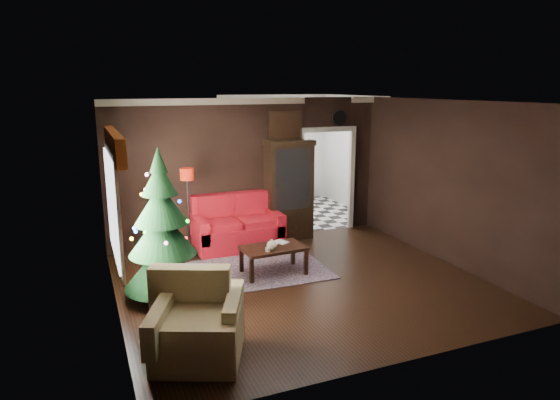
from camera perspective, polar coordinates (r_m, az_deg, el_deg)
name	(u,v)px	position (r m, az deg, el deg)	size (l,w,h in m)	color
floor	(302,283)	(7.89, 2.51, -9.54)	(5.50, 5.50, 0.00)	black
ceiling	(304,102)	(7.29, 2.73, 11.23)	(5.50, 5.50, 0.00)	white
wall_back	(249,171)	(9.75, -3.57, 3.40)	(5.50, 5.50, 0.00)	black
wall_front	(402,244)	(5.38, 13.89, -4.97)	(5.50, 5.50, 0.00)	black
wall_left	(111,214)	(6.81, -18.89, -1.51)	(5.50, 5.50, 0.00)	black
wall_right	(449,183)	(8.95, 18.81, 1.86)	(5.50, 5.50, 0.00)	black
doorway	(326,182)	(10.47, 5.31, 2.09)	(1.10, 0.10, 2.10)	silver
left_window	(113,206)	(7.00, -18.70, -0.70)	(0.05, 1.60, 1.40)	white
valance	(114,145)	(6.86, -18.53, 6.02)	(0.12, 2.10, 0.35)	#A94B1B
kitchen_floor	(296,213)	(12.02, 1.91, -1.56)	(3.00, 3.00, 0.00)	white
kitchen_window	(274,138)	(13.03, -0.66, 7.19)	(0.70, 0.06, 0.70)	white
rug	(259,270)	(8.40, -2.44, -8.05)	(2.23, 1.62, 0.01)	#33232A
loveseat	(237,223)	(9.41, -4.92, -2.60)	(1.70, 0.90, 1.00)	maroon
curio_cabinet	(289,192)	(9.89, 1.02, 0.90)	(0.90, 0.45, 1.90)	black
floor_lamp	(189,211)	(9.01, -10.48, -1.30)	(0.26, 0.26, 1.56)	black
christmas_tree	(162,229)	(7.20, -13.42, -3.28)	(1.15, 1.15, 2.19)	black
armchair	(198,320)	(5.78, -9.43, -13.51)	(1.00, 1.00, 1.02)	tan
coffee_table	(273,260)	(8.18, -0.77, -6.89)	(1.01, 0.61, 0.46)	black
teapot	(272,245)	(7.90, -0.96, -5.21)	(0.19, 0.19, 0.18)	beige
cup_a	(270,247)	(8.01, -1.21, -5.39)	(0.06, 0.06, 0.05)	white
cup_b	(268,249)	(7.87, -1.43, -5.71)	(0.08, 0.08, 0.06)	white
book	(277,237)	(8.21, -0.34, -4.25)	(0.18, 0.02, 0.24)	tan
wall_clock	(339,118)	(10.38, 6.83, 9.37)	(0.32, 0.32, 0.06)	white
painting	(285,126)	(9.87, 0.62, 8.51)	(0.62, 0.05, 0.52)	#B8774A
kitchen_counter	(278,186)	(12.99, -0.24, 1.59)	(1.80, 0.60, 0.90)	beige
kitchen_table	(290,202)	(11.54, 1.17, -0.25)	(0.70, 0.70, 0.75)	brown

